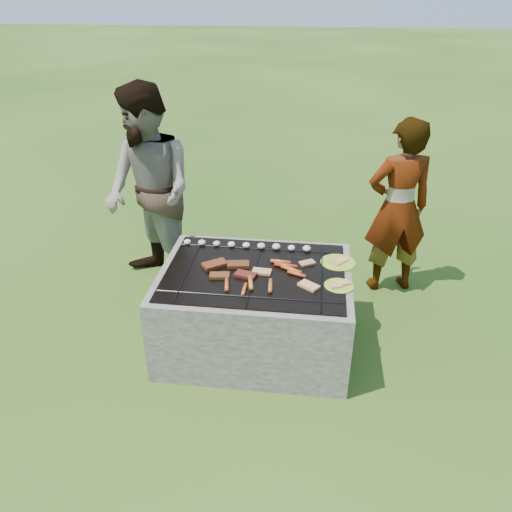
{
  "coord_description": "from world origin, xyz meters",
  "views": [
    {
      "loc": [
        0.37,
        -2.89,
        2.33
      ],
      "look_at": [
        0.0,
        0.05,
        0.7
      ],
      "focal_mm": 35.0,
      "sensor_mm": 36.0,
      "label": 1
    }
  ],
  "objects_px": {
    "cook": "(398,208)",
    "bystander": "(149,193)",
    "fire_pit": "(255,311)",
    "plate_far": "(338,263)",
    "plate_near": "(339,286)"
  },
  "relations": [
    {
      "from": "cook",
      "to": "bystander",
      "type": "bearing_deg",
      "value": -9.05
    },
    {
      "from": "fire_pit",
      "to": "plate_far",
      "type": "xyz_separation_m",
      "value": [
        0.56,
        0.19,
        0.33
      ]
    },
    {
      "from": "fire_pit",
      "to": "plate_near",
      "type": "bearing_deg",
      "value": -11.7
    },
    {
      "from": "fire_pit",
      "to": "plate_far",
      "type": "height_order",
      "value": "plate_far"
    },
    {
      "from": "cook",
      "to": "plate_far",
      "type": "bearing_deg",
      "value": 41.77
    },
    {
      "from": "fire_pit",
      "to": "bystander",
      "type": "distance_m",
      "value": 1.31
    },
    {
      "from": "plate_near",
      "to": "bystander",
      "type": "relative_size",
      "value": 0.13
    },
    {
      "from": "fire_pit",
      "to": "cook",
      "type": "relative_size",
      "value": 0.89
    },
    {
      "from": "cook",
      "to": "bystander",
      "type": "distance_m",
      "value": 2.0
    },
    {
      "from": "plate_far",
      "to": "bystander",
      "type": "height_order",
      "value": "bystander"
    },
    {
      "from": "bystander",
      "to": "plate_near",
      "type": "bearing_deg",
      "value": 14.02
    },
    {
      "from": "plate_near",
      "to": "plate_far",
      "type": "bearing_deg",
      "value": 90.16
    },
    {
      "from": "plate_far",
      "to": "bystander",
      "type": "relative_size",
      "value": 0.17
    },
    {
      "from": "fire_pit",
      "to": "plate_far",
      "type": "distance_m",
      "value": 0.68
    },
    {
      "from": "fire_pit",
      "to": "cook",
      "type": "xyz_separation_m",
      "value": [
        1.04,
        0.92,
        0.45
      ]
    }
  ]
}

